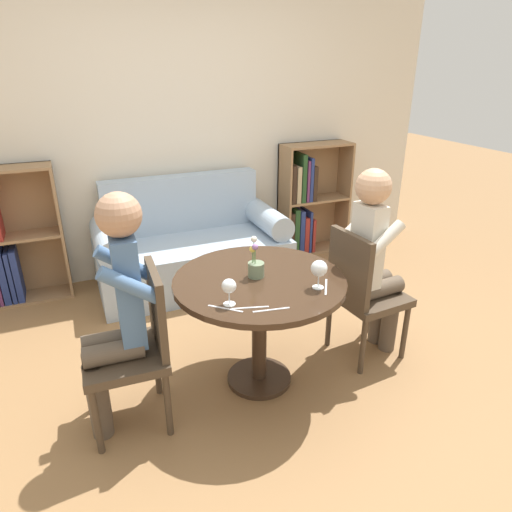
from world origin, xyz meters
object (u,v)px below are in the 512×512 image
Objects in this scene: person_right at (374,259)px; wine_glass_right at (319,269)px; bookshelf_left at (4,242)px; chair_right at (362,290)px; couch at (192,250)px; bookshelf_right at (305,203)px; wine_glass_left at (229,287)px; person_left at (116,310)px; flower_vase at (256,266)px; chair_left at (137,343)px.

person_right is 7.92× the size of wine_glass_right.
bookshelf_left is 1.24× the size of chair_right.
couch reaches higher than wine_glass_right.
bookshelf_right is 6.88× the size of wine_glass_right.
chair_right is at bearing -64.62° from couch.
wine_glass_left is at bearing 178.32° from wine_glass_right.
bookshelf_right reaches higher than couch.
person_left is at bearing -138.95° from bookshelf_right.
wine_glass_right is at bearing 110.68° from chair_right.
flower_vase is at bearing 134.62° from wine_glass_right.
bookshelf_right is 2.27m from wine_glass_right.
flower_vase is (-0.73, 0.04, 0.28)m from chair_right.
bookshelf_left is 6.88× the size of wine_glass_right.
wine_glass_left is (0.46, -0.17, 0.32)m from chair_left.
bookshelf_right is 2.70m from chair_left.
person_left is at bearing -69.97° from bookshelf_left.
person_left reaches higher than chair_left.
wine_glass_right is at bearing -81.80° from couch.
person_left is 0.58m from wine_glass_left.
couch is 1.72m from chair_left.
chair_left is at bearing -67.75° from bookshelf_left.
flower_vase is at bearing 98.86° from chair_left.
flower_vase is at bearing -50.12° from bookshelf_left.
wine_glass_left is at bearing 72.22° from chair_left.
bookshelf_left and bookshelf_right have the same top height.
bookshelf_right is 1.24× the size of chair_left.
bookshelf_right is 7.78× the size of wine_glass_left.
chair_left is 3.75× the size of flower_vase.
wine_glass_right is at bearing 82.26° from person_left.
bookshelf_right is at bearing 11.60° from couch.
wine_glass_right is (-1.03, -2.00, 0.30)m from bookshelf_right.
couch is 1.32m from bookshelf_right.
chair_right reaches higher than wine_glass_left.
wine_glass_right is 0.37m from flower_vase.
bookshelf_left is at bearing 169.82° from couch.
chair_right is 0.69× the size of person_left.
person_left is at bearing 161.99° from wine_glass_left.
couch is 1.50m from bookshelf_left.
chair_right is at bearing 93.81° from person_left.
chair_right is 0.78m from flower_vase.
bookshelf_right is 4.64× the size of flower_vase.
wine_glass_left is at bearing 97.13° from chair_right.
wine_glass_left is at bearing 74.53° from person_left.
person_left is 9.15× the size of wine_glass_left.
flower_vase reaches higher than wine_glass_left.
bookshelf_right is (1.28, 0.26, 0.21)m from couch.
bookshelf_right is at bearing 134.86° from chair_left.
couch is 1.80× the size of chair_left.
chair_right is at bearing 94.13° from chair_left.
couch is 1.82m from wine_glass_left.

